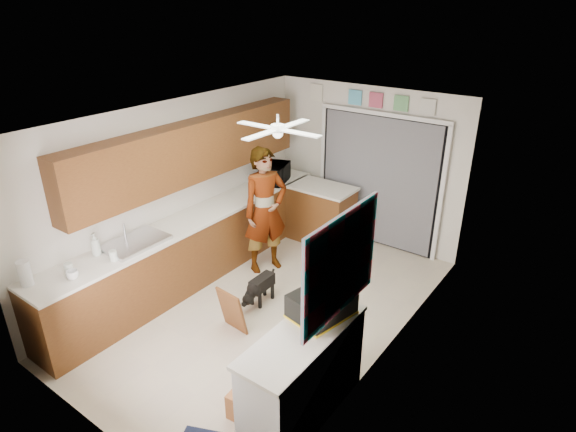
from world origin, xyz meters
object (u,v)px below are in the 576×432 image
Objects in this scene: suitcase at (322,304)px; man at (265,211)px; soap_bottle at (95,244)px; microwave at (275,173)px; paper_towel_roll at (25,273)px; cardboard_box at (254,405)px; dog at (262,288)px; cup at (72,275)px.

man is (-1.97, 1.61, -0.14)m from suitcase.
soap_bottle is at bearing -156.68° from suitcase.
suitcase is at bearing -153.85° from microwave.
man reaches higher than suitcase.
suitcase is 0.31× the size of man.
soap_bottle is 0.50× the size of suitcase.
paper_towel_roll is at bearing 158.32° from microwave.
suitcase is 1.18m from cardboard_box.
dog is (0.51, -0.73, -0.72)m from man.
suitcase is 2.55m from man.
cardboard_box is 1.93m from dog.
microwave is 3.63m from suitcase.
suitcase reaches higher than cup.
cardboard_box is (-0.32, -0.66, -0.92)m from suitcase.
suitcase is (2.50, 1.04, 0.07)m from cup.
cup is (0.05, -3.62, -0.10)m from microwave.
paper_towel_roll is at bearing -91.32° from soap_bottle.
suitcase is 1.30× the size of cardboard_box.
cardboard_box is 2.92m from man.
cup is at bearing -145.82° from suitcase.
man is at bearing 70.31° from soap_bottle.
microwave is 1.24× the size of cardboard_box.
soap_bottle is 0.53× the size of dog.
microwave reaches higher than cup.
suitcase is at bearing 26.52° from paper_towel_roll.
cardboard_box is (2.23, -3.24, -0.95)m from microwave.
soap_bottle is 2.17× the size of cup.
man is at bearing 152.34° from suitcase.
cup is at bearing -118.68° from dog.
paper_towel_roll is 0.53× the size of dog.
soap_bottle reaches higher than cardboard_box.
dog is at bearing -165.91° from microwave.
microwave is at bearing 86.73° from paper_towel_roll.
soap_bottle is 0.15× the size of man.
paper_towel_roll is 0.15× the size of man.
dog reaches higher than cardboard_box.
microwave reaches higher than cardboard_box.
microwave is 0.29× the size of man.
cardboard_box is at bearing -163.93° from microwave.
soap_bottle is 0.64× the size of cardboard_box.
microwave is 1.02× the size of dog.
paper_towel_roll is at bearing -120.48° from dog.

